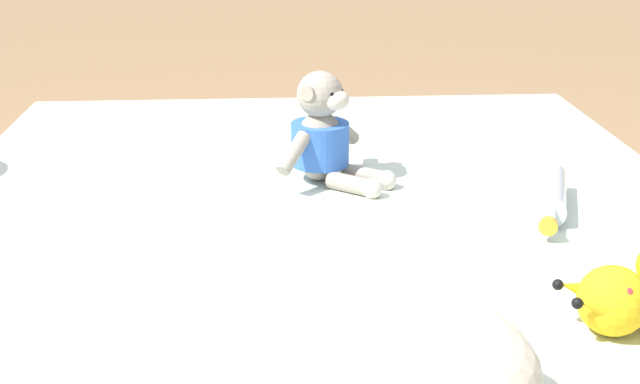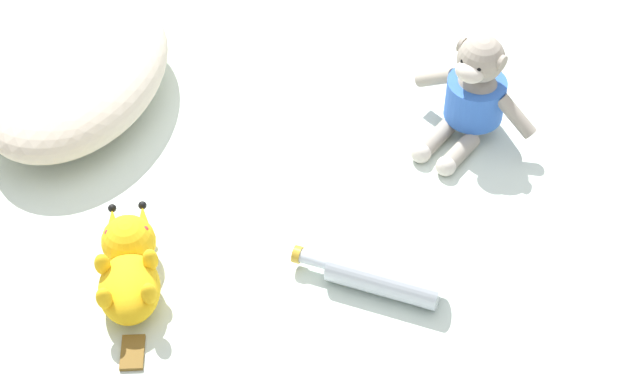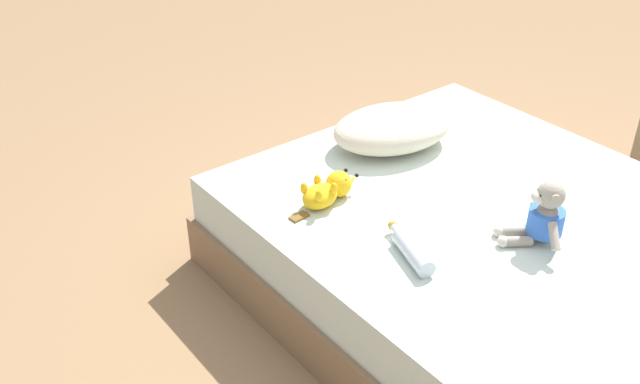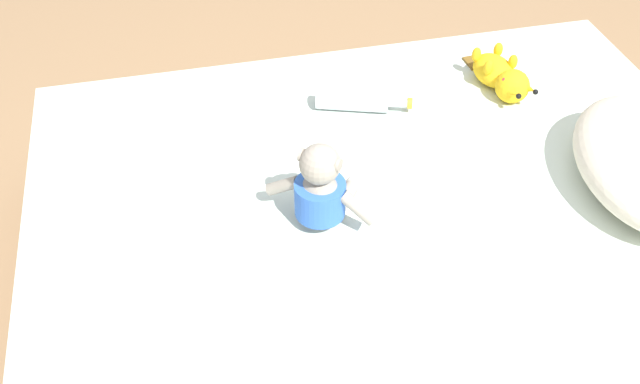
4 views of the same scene
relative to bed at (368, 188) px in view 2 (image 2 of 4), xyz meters
The scene contains 6 objects.
ground_plane 0.20m from the bed, ahead, with size 16.00×16.00×0.00m, color #93704C.
bed is the anchor object (origin of this frame).
pillow 0.69m from the bed, 85.45° to the left, with size 0.60×0.48×0.17m.
plush_monkey 0.36m from the bed, 96.09° to the right, with size 0.25×0.26×0.24m.
plush_yellow_creature 0.68m from the bed, 134.56° to the left, with size 0.33×0.13×0.10m.
glass_bottle 0.50m from the bed, behind, with size 0.13×0.28×0.06m.
Camera 2 is at (-1.58, 0.08, 1.90)m, focal length 57.59 mm.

